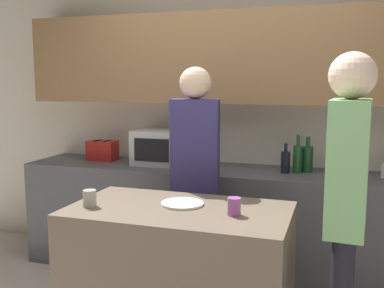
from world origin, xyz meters
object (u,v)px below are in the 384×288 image
microwave (165,147)px  cup_1 (234,206)px  plate_on_island (182,204)px  person_center (195,163)px  cup_0 (90,198)px  bottle_1 (298,158)px  bottle_2 (307,158)px  person_left (347,193)px  toaster (102,150)px  bottle_0 (285,162)px

microwave → cup_1: microwave is taller
plate_on_island → cup_1: cup_1 is taller
person_center → cup_0: bearing=52.2°
person_center → microwave: bearing=-60.2°
bottle_1 → bottle_2: 0.10m
microwave → cup_0: (0.04, -1.33, -0.12)m
cup_1 → person_left: person_left is taller
cup_1 → bottle_2: bearing=76.3°
microwave → bottle_1: 1.14m
microwave → bottle_1: bearing=-1.3°
plate_on_island → person_center: 0.58m
bottle_2 → person_center: 0.97m
bottle_1 → person_center: 0.87m
toaster → plate_on_island: size_ratio=1.00×
cup_0 → person_center: 0.88m
toaster → bottle_1: bottle_1 is taller
toaster → bottle_2: bearing=1.2°
plate_on_island → bottle_2: bearing=60.6°
microwave → bottle_1: size_ratio=1.70×
microwave → bottle_2: bearing=1.9°
bottle_0 → person_left: size_ratio=0.13×
plate_on_island → toaster: bearing=136.2°
person_left → person_center: size_ratio=1.02×
bottle_0 → bottle_1: 0.10m
cup_1 → person_left: bearing=-3.2°
cup_1 → person_center: 0.80m
bottle_0 → cup_0: size_ratio=2.36×
person_left → microwave: bearing=54.0°
person_left → toaster: bearing=63.4°
bottle_2 → bottle_0: bearing=-147.9°
plate_on_island → person_left: size_ratio=0.15×
bottle_1 → plate_on_island: 1.25m
microwave → toaster: bearing=179.9°
bottle_0 → person_left: (0.44, -1.21, 0.07)m
bottle_2 → person_left: size_ratio=0.16×
bottle_1 → person_center: size_ratio=0.18×
bottle_1 → microwave: bearing=178.7°
plate_on_island → person_left: person_left is taller
microwave → toaster: 0.63m
bottle_0 → toaster: bearing=177.8°
toaster → person_left: (2.12, -1.27, 0.07)m
bottle_2 → plate_on_island: bottle_2 is taller
bottle_0 → person_left: person_left is taller
toaster → person_center: person_center is taller
toaster → person_center: (1.08, -0.57, 0.04)m
microwave → toaster: (-0.62, 0.00, -0.06)m
person_left → plate_on_island: bearing=85.7°
bottle_0 → bottle_1: bearing=21.6°
bottle_2 → cup_0: size_ratio=2.83×
bottle_0 → cup_0: bearing=-128.5°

